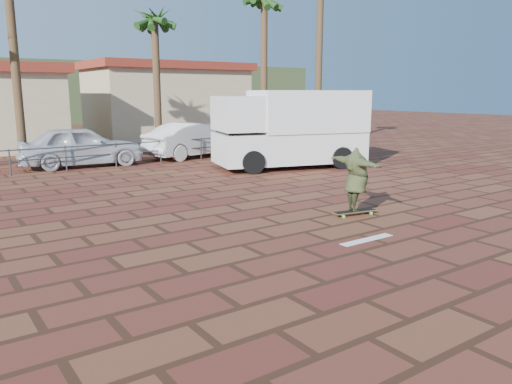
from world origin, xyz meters
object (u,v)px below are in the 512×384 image
Objects in this scene: skateboarder at (356,180)px; campervan at (291,127)px; longboard at (355,212)px; car_silver at (81,146)px; car_white at (194,140)px.

skateboarder is 8.39m from campervan.
skateboarder is at bearing 100.56° from longboard.
car_silver reaches higher than car_white.
longboard is at bearing 158.12° from car_white.
car_white is (5.30, 0.00, -0.03)m from car_silver.
campervan is at bearing -120.17° from car_silver.
car_white is at bearing 123.65° from campervan.
car_white is at bearing 90.80° from longboard.
campervan is at bearing -173.68° from car_white.
car_silver is at bearing 114.62° from longboard.
campervan reaches higher than longboard.
campervan reaches higher than car_white.
skateboarder is at bearing -102.41° from campervan.
car_silver is (-3.14, 12.55, -0.07)m from skateboarder.
campervan is 1.30× the size of car_white.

